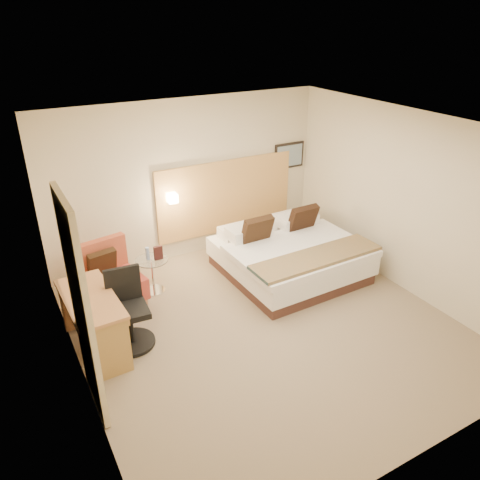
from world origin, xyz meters
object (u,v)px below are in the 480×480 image
desk (93,308)px  desk_chair (129,315)px  side_table (153,274)px  lounge_chair (108,281)px  bed (289,255)px

desk → desk_chair: desk_chair is taller
side_table → desk_chair: size_ratio=0.53×
lounge_chair → desk_chair: 1.07m
lounge_chair → desk: 1.11m
bed → desk_chair: size_ratio=2.07×
side_table → desk_chair: 1.25m
bed → lounge_chair: size_ratio=2.14×
side_table → desk: bearing=-138.2°
side_table → desk: size_ratio=0.43×
lounge_chair → side_table: 0.68m
desk → desk_chair: (0.40, -0.07, -0.20)m
desk → desk_chair: size_ratio=1.25×
bed → side_table: size_ratio=3.86×
desk → desk_chair: 0.45m
bed → side_table: bearing=165.5°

